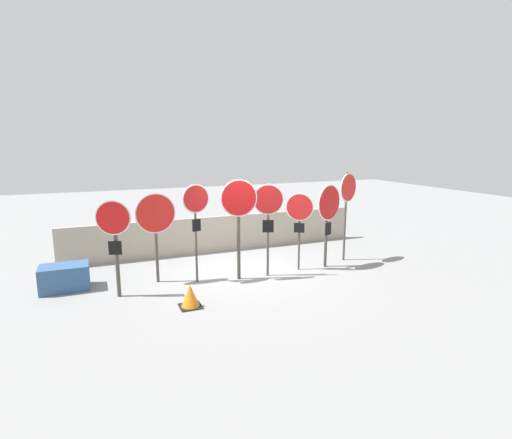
# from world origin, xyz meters

# --- Properties ---
(ground_plane) EXTENTS (40.00, 40.00, 0.00)m
(ground_plane) POSITION_xyz_m (0.00, 0.00, 0.00)
(ground_plane) COLOR gray
(fence_back) EXTENTS (9.06, 0.12, 1.08)m
(fence_back) POSITION_xyz_m (0.00, 2.39, 0.54)
(fence_back) COLOR #A89E89
(fence_back) RESTS_ON ground
(stop_sign_0) EXTENTS (0.70, 0.29, 2.12)m
(stop_sign_0) POSITION_xyz_m (-3.13, -0.36, 1.45)
(stop_sign_0) COLOR #474238
(stop_sign_0) RESTS_ON ground
(stop_sign_1) EXTENTS (0.94, 0.16, 2.15)m
(stop_sign_1) POSITION_xyz_m (-2.18, 0.23, 1.54)
(stop_sign_1) COLOR #474238
(stop_sign_1) RESTS_ON ground
(stop_sign_2) EXTENTS (0.66, 0.17, 2.35)m
(stop_sign_2) POSITION_xyz_m (-1.31, -0.09, 1.79)
(stop_sign_2) COLOR #474238
(stop_sign_2) RESTS_ON ground
(stop_sign_3) EXTENTS (0.88, 0.19, 2.45)m
(stop_sign_3) POSITION_xyz_m (-0.33, -0.30, 1.72)
(stop_sign_3) COLOR #474238
(stop_sign_3) RESTS_ON ground
(stop_sign_4) EXTENTS (0.72, 0.28, 2.31)m
(stop_sign_4) POSITION_xyz_m (0.41, -0.34, 1.71)
(stop_sign_4) COLOR #474238
(stop_sign_4) RESTS_ON ground
(stop_sign_5) EXTENTS (0.60, 0.43, 2.03)m
(stop_sign_5) POSITION_xyz_m (1.35, -0.20, 1.52)
(stop_sign_5) COLOR #474238
(stop_sign_5) RESTS_ON ground
(stop_sign_6) EXTENTS (0.87, 0.39, 2.21)m
(stop_sign_6) POSITION_xyz_m (2.17, -0.27, 1.54)
(stop_sign_6) COLOR #474238
(stop_sign_6) RESTS_ON ground
(stop_sign_7) EXTENTS (0.72, 0.35, 2.48)m
(stop_sign_7) POSITION_xyz_m (2.99, 0.06, 1.87)
(stop_sign_7) COLOR #474238
(stop_sign_7) RESTS_ON ground
(traffic_cone_0) EXTENTS (0.44, 0.44, 0.47)m
(traffic_cone_0) POSITION_xyz_m (-1.82, -1.46, 0.23)
(traffic_cone_0) COLOR black
(traffic_cone_0) RESTS_ON ground
(storage_crate) EXTENTS (1.04, 0.66, 0.58)m
(storage_crate) POSITION_xyz_m (-4.21, 0.57, 0.29)
(storage_crate) COLOR #335684
(storage_crate) RESTS_ON ground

